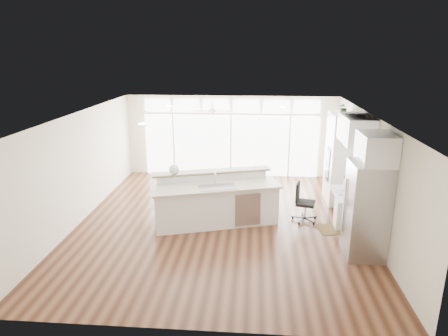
{
  "coord_description": "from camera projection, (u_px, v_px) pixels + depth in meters",
  "views": [
    {
      "loc": [
        0.81,
        -9.12,
        4.15
      ],
      "look_at": [
        0.03,
        0.6,
        1.25
      ],
      "focal_mm": 32.0,
      "sensor_mm": 36.0,
      "label": 1
    }
  ],
  "objects": [
    {
      "name": "upper_cabinets",
      "position": [
        356.0,
        130.0,
        9.33
      ],
      "size": [
        0.64,
        1.3,
        0.64
      ],
      "primitive_type": "cube",
      "color": "white",
      "rests_on": "wall_right"
    },
    {
      "name": "ceiling_fan",
      "position": [
        212.0,
        107.0,
        11.96
      ],
      "size": [
        1.16,
        1.16,
        0.32
      ],
      "primitive_type": "cube",
      "color": "white",
      "rests_on": "ceiling"
    },
    {
      "name": "rug",
      "position": [
        335.0,
        229.0,
        9.61
      ],
      "size": [
        1.0,
        0.84,
        0.01
      ],
      "primitive_type": "cube",
      "rotation": [
        0.0,
        0.0,
        0.29
      ],
      "color": "#332410",
      "rests_on": "floor"
    },
    {
      "name": "ceiling",
      "position": [
        221.0,
        115.0,
        9.19
      ],
      "size": [
        7.0,
        8.0,
        0.02
      ],
      "primitive_type": "cube",
      "color": "white",
      "rests_on": "wall_back"
    },
    {
      "name": "kitchen_island",
      "position": [
        216.0,
        201.0,
        9.71
      ],
      "size": [
        3.31,
        2.02,
        1.23
      ],
      "primitive_type": "cube",
      "rotation": [
        0.0,
        0.0,
        0.3
      ],
      "color": "white",
      "rests_on": "floor"
    },
    {
      "name": "floor",
      "position": [
        221.0,
        223.0,
        9.96
      ],
      "size": [
        7.0,
        8.0,
        0.02
      ],
      "primitive_type": "cube",
      "color": "#3C1F12",
      "rests_on": "ground"
    },
    {
      "name": "fridge_cabinet",
      "position": [
        376.0,
        148.0,
        7.77
      ],
      "size": [
        0.64,
        0.9,
        0.6
      ],
      "primitive_type": "cube",
      "color": "white",
      "rests_on": "wall_right"
    },
    {
      "name": "glass_wall",
      "position": [
        231.0,
        145.0,
        13.42
      ],
      "size": [
        5.8,
        0.06,
        2.08
      ],
      "primitive_type": "cube",
      "color": "white",
      "rests_on": "wall_back"
    },
    {
      "name": "monitor",
      "position": [
        346.0,
        186.0,
        9.74
      ],
      "size": [
        0.09,
        0.47,
        0.39
      ],
      "primitive_type": "cube",
      "rotation": [
        0.0,
        0.0,
        0.02
      ],
      "color": "black",
      "rests_on": "desk_nook"
    },
    {
      "name": "wall_right",
      "position": [
        370.0,
        174.0,
        9.31
      ],
      "size": [
        0.04,
        8.0,
        2.7
      ],
      "primitive_type": "cube",
      "color": "#EEE8CF",
      "rests_on": "floor"
    },
    {
      "name": "desk_nook",
      "position": [
        347.0,
        208.0,
        9.9
      ],
      "size": [
        0.72,
        1.3,
        0.76
      ],
      "primitive_type": "cube",
      "color": "white",
      "rests_on": "floor"
    },
    {
      "name": "transom_row",
      "position": [
        231.0,
        106.0,
        13.04
      ],
      "size": [
        5.9,
        0.06,
        0.4
      ],
      "primitive_type": "cube",
      "color": "white",
      "rests_on": "wall_back"
    },
    {
      "name": "office_chair",
      "position": [
        306.0,
        203.0,
        9.92
      ],
      "size": [
        0.61,
        0.58,
        0.98
      ],
      "primitive_type": "cube",
      "rotation": [
        0.0,
        0.0,
        -0.25
      ],
      "color": "black",
      "rests_on": "floor"
    },
    {
      "name": "wall_left",
      "position": [
        80.0,
        168.0,
        9.84
      ],
      "size": [
        0.04,
        8.0,
        2.7
      ],
      "primitive_type": "cube",
      "color": "#EEE8CF",
      "rests_on": "floor"
    },
    {
      "name": "keyboard",
      "position": [
        338.0,
        193.0,
        9.81
      ],
      "size": [
        0.16,
        0.34,
        0.02
      ],
      "primitive_type": "cube",
      "rotation": [
        0.0,
        0.0,
        0.12
      ],
      "color": "silver",
      "rests_on": "desk_nook"
    },
    {
      "name": "wall_front",
      "position": [
        196.0,
        252.0,
        5.75
      ],
      "size": [
        7.0,
        0.04,
        2.7
      ],
      "primitive_type": "cube",
      "color": "#EEE8CF",
      "rests_on": "floor"
    },
    {
      "name": "wall_back",
      "position": [
        231.0,
        136.0,
        13.39
      ],
      "size": [
        7.0,
        0.04,
        2.7
      ],
      "primitive_type": "cube",
      "color": "#EEE8CF",
      "rests_on": "floor"
    },
    {
      "name": "recessed_lights",
      "position": [
        221.0,
        115.0,
        9.38
      ],
      "size": [
        3.4,
        3.0,
        0.02
      ],
      "primitive_type": "cube",
      "color": "silver",
      "rests_on": "ceiling"
    },
    {
      "name": "oven_cabinet",
      "position": [
        340.0,
        158.0,
        11.08
      ],
      "size": [
        0.64,
        1.2,
        2.5
      ],
      "primitive_type": "cube",
      "color": "white",
      "rests_on": "floor"
    },
    {
      "name": "framed_photos",
      "position": [
        359.0,
        162.0,
        10.17
      ],
      "size": [
        0.06,
        0.22,
        0.8
      ],
      "primitive_type": "cube",
      "color": "black",
      "rests_on": "wall_right"
    },
    {
      "name": "desk_window",
      "position": [
        366.0,
        163.0,
        9.54
      ],
      "size": [
        0.04,
        0.85,
        0.85
      ],
      "primitive_type": "cube",
      "color": "white",
      "rests_on": "wall_right"
    },
    {
      "name": "fishbowl",
      "position": [
        174.0,
        169.0,
        9.68
      ],
      "size": [
        0.29,
        0.29,
        0.25
      ],
      "primitive_type": "sphere",
      "rotation": [
        0.0,
        0.0,
        0.18
      ],
      "color": "white",
      "rests_on": "kitchen_island"
    },
    {
      "name": "refrigerator",
      "position": [
        366.0,
        210.0,
        8.15
      ],
      "size": [
        0.76,
        0.9,
        2.0
      ],
      "primitive_type": "cube",
      "color": "#A4A3A8",
      "rests_on": "floor"
    },
    {
      "name": "potted_plant",
      "position": [
        344.0,
        109.0,
        10.69
      ],
      "size": [
        0.29,
        0.32,
        0.24
      ],
      "primitive_type": "imported",
      "rotation": [
        0.0,
        0.0,
        0.04
      ],
      "color": "#235223",
      "rests_on": "oven_cabinet"
    }
  ]
}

